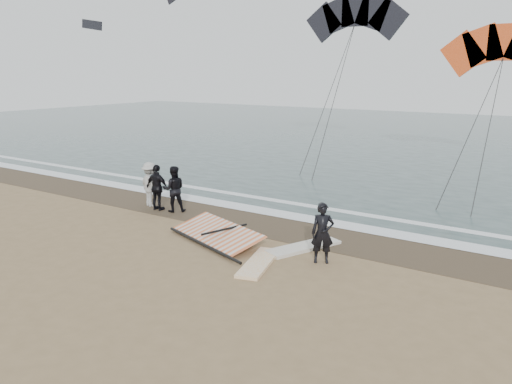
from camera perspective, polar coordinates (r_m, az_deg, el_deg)
ground at (r=14.41m, az=-4.43°, el=-8.91°), size 120.00×120.00×0.00m
sea at (r=44.61m, az=22.41°, el=5.53°), size 120.00×54.00×0.02m
wet_sand at (r=17.96m, az=4.35°, el=-4.27°), size 120.00×2.80×0.01m
foam_near at (r=19.14m, az=6.38°, el=-3.11°), size 120.00×0.90×0.01m
foam_far at (r=20.61m, az=8.52°, el=-1.95°), size 120.00×0.45×0.01m
man_main at (r=14.76m, az=7.61°, el=-4.67°), size 0.79×0.70×1.82m
board_white at (r=14.77m, az=0.34°, el=-8.08°), size 1.26×2.48×0.10m
board_cream at (r=16.08m, az=5.46°, el=-6.27°), size 1.68×2.66×0.11m
trio_cluster at (r=20.70m, az=-10.97°, el=0.60°), size 2.65×1.18×1.88m
sail_rig at (r=16.88m, az=-4.31°, el=-4.78°), size 3.95×2.77×0.49m
kite_red at (r=32.07m, az=26.47°, el=14.04°), size 7.80×5.99×13.34m
kite_dark at (r=36.13m, az=11.24°, el=18.65°), size 8.29×5.48×13.97m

